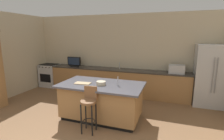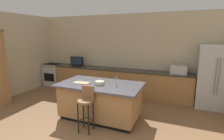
{
  "view_description": "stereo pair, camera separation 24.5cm",
  "coord_description": "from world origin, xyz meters",
  "px_view_note": "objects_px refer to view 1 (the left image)",
  "views": [
    {
      "loc": [
        1.73,
        -1.48,
        2.1
      ],
      "look_at": [
        0.16,
        3.04,
        1.12
      ],
      "focal_mm": 27.58,
      "sensor_mm": 36.0,
      "label": 1
    },
    {
      "loc": [
        1.96,
        -1.4,
        2.1
      ],
      "look_at": [
        0.16,
        3.04,
        1.12
      ],
      "focal_mm": 27.58,
      "sensor_mm": 36.0,
      "label": 2
    }
  ],
  "objects_px": {
    "fruit_bowl": "(101,83)",
    "cutting_board": "(83,83)",
    "cell_phone": "(103,83)",
    "tv_remote": "(102,81)",
    "microwave": "(177,69)",
    "refrigerator": "(211,76)",
    "range_oven": "(50,75)",
    "kitchen_island": "(101,101)",
    "bar_stool_center": "(89,105)",
    "tv_monitor": "(74,62)"
  },
  "relations": [
    {
      "from": "microwave",
      "to": "tv_remote",
      "type": "bearing_deg",
      "value": -137.88
    },
    {
      "from": "tv_monitor",
      "to": "cell_phone",
      "type": "bearing_deg",
      "value": -42.94
    },
    {
      "from": "bar_stool_center",
      "to": "fruit_bowl",
      "type": "relative_size",
      "value": 4.38
    },
    {
      "from": "kitchen_island",
      "to": "range_oven",
      "type": "distance_m",
      "value": 3.65
    },
    {
      "from": "refrigerator",
      "to": "range_oven",
      "type": "xyz_separation_m",
      "value": [
        -5.88,
        0.07,
        -0.46
      ]
    },
    {
      "from": "kitchen_island",
      "to": "microwave",
      "type": "distance_m",
      "value": 2.68
    },
    {
      "from": "range_oven",
      "to": "tv_remote",
      "type": "bearing_deg",
      "value": -29.01
    },
    {
      "from": "refrigerator",
      "to": "tv_monitor",
      "type": "height_order",
      "value": "refrigerator"
    },
    {
      "from": "kitchen_island",
      "to": "fruit_bowl",
      "type": "xyz_separation_m",
      "value": [
        0.03,
        -0.08,
        0.49
      ]
    },
    {
      "from": "bar_stool_center",
      "to": "cutting_board",
      "type": "distance_m",
      "value": 0.78
    },
    {
      "from": "microwave",
      "to": "fruit_bowl",
      "type": "bearing_deg",
      "value": -131.46
    },
    {
      "from": "range_oven",
      "to": "tv_monitor",
      "type": "relative_size",
      "value": 1.7
    },
    {
      "from": "kitchen_island",
      "to": "refrigerator",
      "type": "xyz_separation_m",
      "value": [
        2.77,
        1.84,
        0.46
      ]
    },
    {
      "from": "kitchen_island",
      "to": "microwave",
      "type": "xyz_separation_m",
      "value": [
        1.79,
        1.91,
        0.58
      ]
    },
    {
      "from": "range_oven",
      "to": "tv_monitor",
      "type": "distance_m",
      "value": 1.36
    },
    {
      "from": "tv_monitor",
      "to": "cutting_board",
      "type": "relative_size",
      "value": 1.39
    },
    {
      "from": "range_oven",
      "to": "cell_phone",
      "type": "relative_size",
      "value": 6.2
    },
    {
      "from": "kitchen_island",
      "to": "bar_stool_center",
      "type": "height_order",
      "value": "bar_stool_center"
    },
    {
      "from": "kitchen_island",
      "to": "tv_monitor",
      "type": "xyz_separation_m",
      "value": [
        -1.91,
        1.86,
        0.62
      ]
    },
    {
      "from": "fruit_bowl",
      "to": "cutting_board",
      "type": "bearing_deg",
      "value": -173.96
    },
    {
      "from": "microwave",
      "to": "tv_remote",
      "type": "relative_size",
      "value": 2.82
    },
    {
      "from": "cutting_board",
      "to": "kitchen_island",
      "type": "bearing_deg",
      "value": 16.44
    },
    {
      "from": "cutting_board",
      "to": "tv_monitor",
      "type": "bearing_deg",
      "value": 126.16
    },
    {
      "from": "cell_phone",
      "to": "kitchen_island",
      "type": "bearing_deg",
      "value": -124.5
    },
    {
      "from": "kitchen_island",
      "to": "range_oven",
      "type": "relative_size",
      "value": 2.24
    },
    {
      "from": "microwave",
      "to": "bar_stool_center",
      "type": "bearing_deg",
      "value": -124.6
    },
    {
      "from": "kitchen_island",
      "to": "tv_remote",
      "type": "distance_m",
      "value": 0.51
    },
    {
      "from": "kitchen_island",
      "to": "bar_stool_center",
      "type": "xyz_separation_m",
      "value": [
        -0.0,
        -0.69,
        0.15
      ]
    },
    {
      "from": "refrigerator",
      "to": "cutting_board",
      "type": "distance_m",
      "value": 3.78
    },
    {
      "from": "refrigerator",
      "to": "bar_stool_center",
      "type": "relative_size",
      "value": 1.83
    },
    {
      "from": "range_oven",
      "to": "microwave",
      "type": "distance_m",
      "value": 4.94
    },
    {
      "from": "range_oven",
      "to": "tv_remote",
      "type": "distance_m",
      "value": 3.5
    },
    {
      "from": "refrigerator",
      "to": "range_oven",
      "type": "bearing_deg",
      "value": 179.35
    },
    {
      "from": "cutting_board",
      "to": "cell_phone",
      "type": "bearing_deg",
      "value": 20.53
    },
    {
      "from": "kitchen_island",
      "to": "tv_remote",
      "type": "xyz_separation_m",
      "value": [
        -0.07,
        0.23,
        0.45
      ]
    },
    {
      "from": "range_oven",
      "to": "fruit_bowl",
      "type": "xyz_separation_m",
      "value": [
        3.14,
        -1.99,
        0.49
      ]
    },
    {
      "from": "kitchen_island",
      "to": "range_oven",
      "type": "bearing_deg",
      "value": 148.45
    },
    {
      "from": "fruit_bowl",
      "to": "cutting_board",
      "type": "distance_m",
      "value": 0.48
    },
    {
      "from": "range_oven",
      "to": "tv_monitor",
      "type": "bearing_deg",
      "value": -2.41
    },
    {
      "from": "cutting_board",
      "to": "range_oven",
      "type": "bearing_deg",
      "value": 142.48
    },
    {
      "from": "refrigerator",
      "to": "microwave",
      "type": "distance_m",
      "value": 0.99
    },
    {
      "from": "bar_stool_center",
      "to": "cutting_board",
      "type": "relative_size",
      "value": 2.56
    },
    {
      "from": "cutting_board",
      "to": "refrigerator",
      "type": "bearing_deg",
      "value": 31.55
    },
    {
      "from": "kitchen_island",
      "to": "cell_phone",
      "type": "xyz_separation_m",
      "value": [
        0.04,
        0.05,
        0.45
      ]
    },
    {
      "from": "refrigerator",
      "to": "range_oven",
      "type": "height_order",
      "value": "refrigerator"
    },
    {
      "from": "cell_phone",
      "to": "range_oven",
      "type": "bearing_deg",
      "value": 152.2
    },
    {
      "from": "cell_phone",
      "to": "tv_remote",
      "type": "xyz_separation_m",
      "value": [
        -0.11,
        0.18,
        0.01
      ]
    },
    {
      "from": "bar_stool_center",
      "to": "cell_phone",
      "type": "distance_m",
      "value": 0.8
    },
    {
      "from": "refrigerator",
      "to": "tv_monitor",
      "type": "bearing_deg",
      "value": 179.8
    },
    {
      "from": "bar_stool_center",
      "to": "tv_monitor",
      "type": "bearing_deg",
      "value": 122.14
    }
  ]
}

